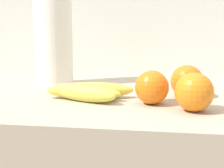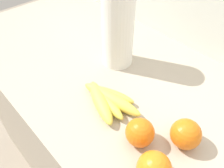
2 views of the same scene
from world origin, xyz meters
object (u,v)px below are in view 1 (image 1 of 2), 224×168
object	(u,v)px
orange_right	(187,81)
orange_far_right	(194,92)
orange_center	(151,87)
paper_towel_roll	(53,35)
banana_bunch	(86,91)

from	to	relation	value
orange_right	orange_far_right	bearing A→B (deg)	-87.42
orange_right	orange_center	distance (m)	0.12
paper_towel_roll	orange_center	bearing A→B (deg)	-34.15
orange_far_right	paper_towel_roll	world-z (taller)	paper_towel_roll
orange_right	orange_center	bearing A→B (deg)	-136.06
banana_bunch	orange_center	xyz separation A→B (m)	(0.16, -0.03, 0.02)
orange_right	orange_far_right	size ratio (longest dim) A/B	0.98
paper_towel_roll	orange_far_right	bearing A→B (deg)	-32.86
orange_center	orange_right	bearing A→B (deg)	43.94
orange_right	orange_center	xyz separation A→B (m)	(-0.09, -0.08, -0.00)
banana_bunch	orange_far_right	size ratio (longest dim) A/B	2.64
orange_far_right	paper_towel_roll	distance (m)	0.47
orange_right	paper_towel_roll	bearing A→B (deg)	163.13
banana_bunch	orange_center	distance (m)	0.16
orange_right	orange_far_right	distance (m)	0.13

